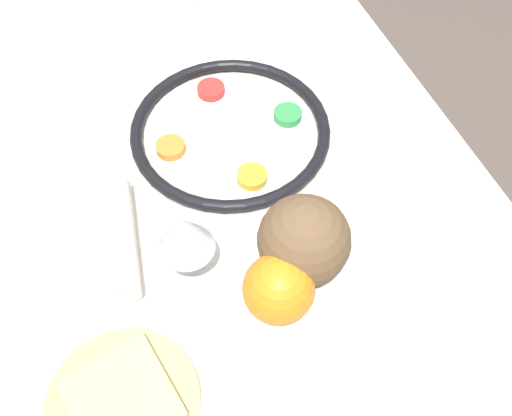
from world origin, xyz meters
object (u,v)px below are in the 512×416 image
at_px(orange_fruit, 279,289).
at_px(seder_plate, 230,132).
at_px(fruit_stand, 291,299).
at_px(napkin_roll, 120,238).
at_px(coconut, 304,241).
at_px(bread_plate, 122,401).
at_px(wine_glass, 185,235).

bearing_deg(orange_fruit, seder_plate, 169.82).
relative_size(fruit_stand, napkin_roll, 0.94).
bearing_deg(coconut, napkin_roll, -131.97).
xyz_separation_m(bread_plate, napkin_roll, (-0.22, 0.05, 0.02)).
bearing_deg(fruit_stand, napkin_roll, -139.40).
bearing_deg(wine_glass, napkin_roll, -130.56).
relative_size(seder_plate, napkin_roll, 1.69).
bearing_deg(fruit_stand, bread_plate, -85.57).
relative_size(coconut, bread_plate, 0.56).
distance_m(seder_plate, coconut, 0.36).
bearing_deg(bread_plate, orange_fruit, 91.12).
bearing_deg(napkin_roll, wine_glass, 49.44).
height_order(bread_plate, napkin_roll, napkin_roll).
bearing_deg(wine_glass, bread_plate, -41.47).
distance_m(seder_plate, wine_glass, 0.26).
relative_size(coconut, napkin_roll, 0.55).
distance_m(coconut, napkin_roll, 0.30).
bearing_deg(coconut, bread_plate, -80.05).
relative_size(seder_plate, coconut, 3.05).
height_order(seder_plate, orange_fruit, orange_fruit).
relative_size(fruit_stand, coconut, 1.70).
bearing_deg(napkin_roll, fruit_stand, 40.60).
height_order(fruit_stand, napkin_roll, fruit_stand).
bearing_deg(orange_fruit, bread_plate, -88.88).
bearing_deg(fruit_stand, orange_fruit, -59.75).
distance_m(orange_fruit, bread_plate, 0.25).
xyz_separation_m(fruit_stand, bread_plate, (0.02, -0.23, -0.08)).
bearing_deg(coconut, fruit_stand, -41.14).
bearing_deg(coconut, seder_plate, 176.72).
distance_m(fruit_stand, coconut, 0.09).
distance_m(wine_glass, bread_plate, 0.22).
height_order(fruit_stand, coconut, coconut).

